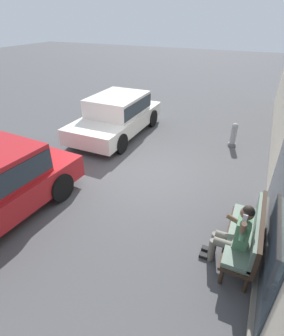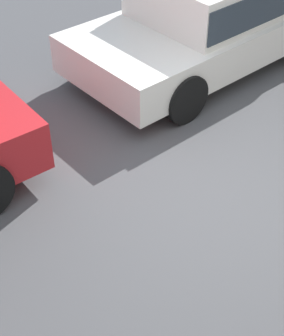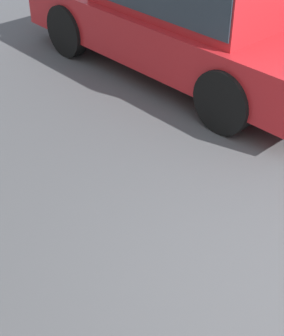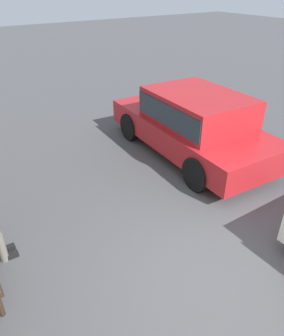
{
  "view_description": "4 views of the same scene",
  "coord_description": "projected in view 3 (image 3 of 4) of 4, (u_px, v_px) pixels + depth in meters",
  "views": [
    {
      "loc": [
        5.77,
        2.6,
        3.92
      ],
      "look_at": [
        1.02,
        0.4,
        0.8
      ],
      "focal_mm": 28.0,
      "sensor_mm": 36.0,
      "label": 1
    },
    {
      "loc": [
        3.18,
        2.6,
        3.8
      ],
      "look_at": [
        0.94,
        0.01,
        0.92
      ],
      "focal_mm": 55.0,
      "sensor_mm": 36.0,
      "label": 2
    },
    {
      "loc": [
        -0.72,
        2.6,
        2.81
      ],
      "look_at": [
        1.29,
        0.56,
        0.78
      ],
      "focal_mm": 55.0,
      "sensor_mm": 36.0,
      "label": 3
    },
    {
      "loc": [
        -2.01,
        2.6,
        3.67
      ],
      "look_at": [
        1.74,
        0.11,
        1.04
      ],
      "focal_mm": 35.0,
      "sensor_mm": 36.0,
      "label": 4
    }
  ],
  "objects": [
    {
      "name": "parked_car_mid",
      "position": [
        195.0,
        6.0,
        6.2
      ],
      "size": [
        4.46,
        2.15,
        1.49
      ],
      "color": "red",
      "rests_on": "ground_plane"
    }
  ]
}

